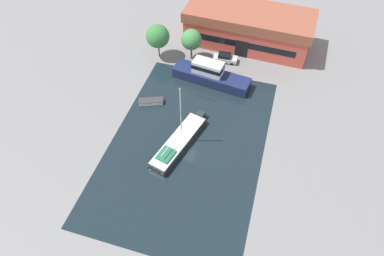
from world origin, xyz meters
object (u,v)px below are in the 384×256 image
(warehouse_building, at_px, (248,27))
(motor_cruiser, at_px, (210,75))
(parked_car, at_px, (225,58))
(sailboat_moored, at_px, (179,142))
(quay_tree_by_water, at_px, (158,36))
(small_dinghy, at_px, (151,101))
(quay_tree_near_building, at_px, (191,40))

(warehouse_building, xyz_separation_m, motor_cruiser, (-4.07, -13.35, -2.03))
(parked_car, bearing_deg, sailboat_moored, -9.76)
(motor_cruiser, bearing_deg, quay_tree_by_water, 77.23)
(small_dinghy, bearing_deg, quay_tree_by_water, -8.37)
(parked_car, bearing_deg, warehouse_building, 154.61)
(quay_tree_by_water, height_order, motor_cruiser, quay_tree_by_water)
(quay_tree_by_water, relative_size, parked_car, 1.48)
(warehouse_building, height_order, quay_tree_near_building, warehouse_building)
(warehouse_building, xyz_separation_m, quay_tree_by_water, (-15.19, -9.16, 1.02))
(motor_cruiser, bearing_deg, quay_tree_near_building, 51.32)
(motor_cruiser, bearing_deg, parked_car, -3.75)
(warehouse_building, bearing_deg, quay_tree_by_water, -146.27)
(quay_tree_by_water, bearing_deg, quay_tree_near_building, 10.64)
(motor_cruiser, xyz_separation_m, small_dinghy, (-8.09, -8.16, -1.10))
(quay_tree_near_building, distance_m, motor_cruiser, 7.84)
(sailboat_moored, relative_size, small_dinghy, 3.07)
(quay_tree_by_water, bearing_deg, parked_car, 9.42)
(warehouse_building, relative_size, quay_tree_by_water, 3.67)
(sailboat_moored, distance_m, motor_cruiser, 15.28)
(sailboat_moored, xyz_separation_m, small_dinghy, (-7.20, 7.07, -0.28))
(warehouse_building, distance_m, small_dinghy, 24.91)
(warehouse_building, height_order, sailboat_moored, sailboat_moored)
(quay_tree_near_building, bearing_deg, parked_car, 8.25)
(quay_tree_near_building, bearing_deg, motor_cruiser, -46.57)
(quay_tree_by_water, relative_size, motor_cruiser, 0.47)
(quay_tree_near_building, relative_size, quay_tree_by_water, 0.92)
(sailboat_moored, bearing_deg, small_dinghy, 150.35)
(quay_tree_by_water, relative_size, sailboat_moored, 0.51)
(motor_cruiser, bearing_deg, warehouse_building, -9.07)
(quay_tree_near_building, height_order, motor_cruiser, quay_tree_near_building)
(quay_tree_by_water, relative_size, small_dinghy, 1.56)
(warehouse_building, bearing_deg, motor_cruiser, -104.30)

